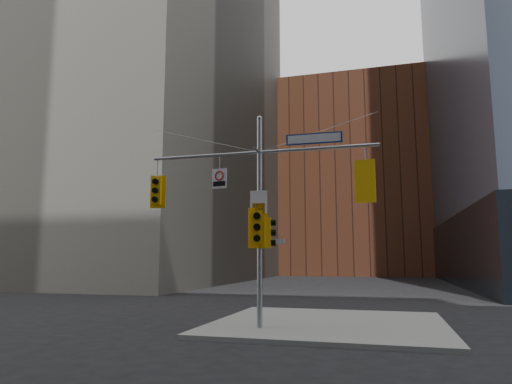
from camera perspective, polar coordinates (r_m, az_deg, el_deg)
The scene contains 13 objects.
ground at distance 13.62m, azimuth -1.88°, elevation -18.38°, with size 160.00×160.00×0.00m, color black.
sidewalk_corner at distance 17.06m, azimuth 9.09°, elevation -15.97°, with size 8.00×8.00×0.15m, color gray.
brick_midrise at distance 71.83m, azimuth 12.38°, elevation 1.24°, with size 26.00×20.00×28.00m, color brown.
signal_assembly at distance 15.45m, azimuth 0.44°, elevation -0.73°, with size 8.00×0.80×7.30m.
traffic_light_west_arm at distance 16.95m, azimuth -12.30°, elevation 0.10°, with size 0.57×0.51×1.20m.
traffic_light_east_arm at distance 14.97m, azimuth 13.63°, elevation 1.23°, with size 0.66×0.58×1.38m.
traffic_light_pole_side at distance 15.27m, azimuth 1.63°, elevation -5.11°, with size 0.42×0.36×1.02m.
traffic_light_pole_front at distance 15.09m, azimuth 0.17°, elevation -4.46°, with size 0.64×0.58×1.35m.
street_sign_blade at distance 15.44m, azimuth 7.25°, elevation 6.65°, with size 1.88×0.08×0.37m.
regulatory_sign_arm at distance 15.99m, azimuth -4.61°, elevation 1.78°, with size 0.56×0.11×0.70m.
regulatory_sign_pole at distance 15.32m, azimuth 0.33°, elevation -1.33°, with size 0.59×0.06×0.77m.
street_blade_ew at distance 15.22m, azimuth 2.10°, elevation -6.19°, with size 0.82×0.09×0.16m.
street_blade_ns at distance 15.76m, azimuth 0.89°, elevation -6.80°, with size 0.07×0.83×0.17m.
Camera 1 is at (4.06, -12.77, 2.40)m, focal length 32.00 mm.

